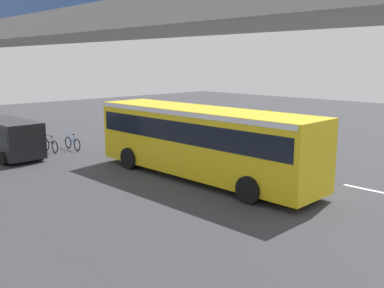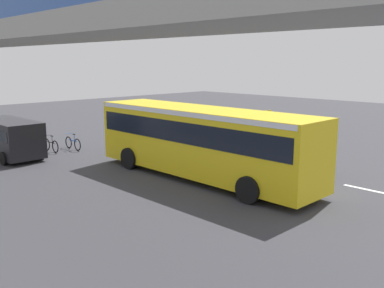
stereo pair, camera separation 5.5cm
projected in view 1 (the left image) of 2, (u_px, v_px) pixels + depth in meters
ground at (223, 172)px, 20.40m from camera, size 80.00×80.00×0.00m
city_bus at (201, 137)px, 19.07m from camera, size 11.54×2.85×3.15m
parked_van at (9, 136)px, 23.38m from camera, size 4.80×2.17×2.05m
bicycle_black at (51, 145)px, 25.06m from camera, size 1.77×0.44×0.96m
bicycle_blue at (73, 143)px, 25.65m from camera, size 1.77×0.44×0.96m
pedestrian at (331, 156)px, 19.92m from camera, size 0.38×0.38×1.79m
traffic_sign at (266, 128)px, 21.44m from camera, size 0.08×0.60×2.80m
lane_dash_leftmost at (367, 189)px, 17.68m from camera, size 2.00×0.20×0.01m
lane_dash_left at (284, 172)px, 20.48m from camera, size 2.00×0.20×0.01m
lane_dash_centre at (221, 159)px, 23.28m from camera, size 2.00×0.20×0.01m
lane_dash_right at (172, 148)px, 26.07m from camera, size 2.00×0.20×0.01m
pedestrian_overpass at (24, 51)px, 13.02m from camera, size 28.52×2.60×7.33m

